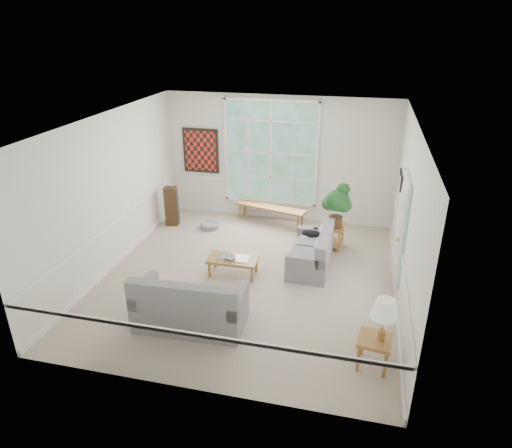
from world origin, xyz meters
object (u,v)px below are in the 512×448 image
at_px(loveseat_front, 190,299).
at_px(side_table, 373,352).
at_px(coffee_table, 233,266).
at_px(end_table, 331,236).
at_px(loveseat_right, 311,249).

distance_m(loveseat_front, side_table, 2.90).
xyz_separation_m(coffee_table, side_table, (2.65, -2.00, 0.06)).
bearing_deg(loveseat_front, side_table, -8.88).
bearing_deg(end_table, loveseat_front, -120.83).
xyz_separation_m(loveseat_front, coffee_table, (0.22, 1.68, -0.29)).
relative_size(coffee_table, end_table, 1.86).
bearing_deg(coffee_table, loveseat_right, 23.56).
bearing_deg(end_table, side_table, -75.99).
height_order(loveseat_right, loveseat_front, loveseat_front).
height_order(loveseat_right, side_table, loveseat_right).
bearing_deg(side_table, coffee_table, 142.98).
relative_size(end_table, side_table, 1.10).
xyz_separation_m(loveseat_right, loveseat_front, (-1.64, -2.33, 0.08)).
bearing_deg(end_table, loveseat_right, -108.83).
xyz_separation_m(loveseat_front, side_table, (2.87, -0.32, -0.23)).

